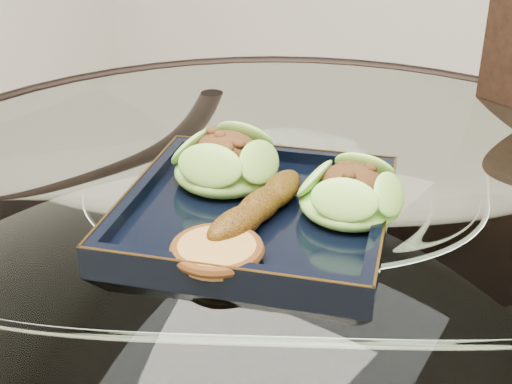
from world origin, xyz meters
The scene contains 6 objects.
dining_table centered at (0.00, 0.00, 0.60)m, with size 1.13×1.13×0.77m.
navy_plate centered at (0.00, -0.05, 0.77)m, with size 0.27×0.27×0.02m, color black.
lettuce_wrap_left centered at (-0.07, -0.02, 0.80)m, with size 0.11×0.11×0.04m, color #5C8E29.
lettuce_wrap_right centered at (0.08, -0.01, 0.80)m, with size 0.10×0.10×0.04m, color #65B033.
roasted_plantain centered at (0.01, -0.07, 0.80)m, with size 0.16×0.03×0.03m, color #603C0A.
crumb_patty centered at (0.01, -0.15, 0.79)m, with size 0.08×0.08×0.01m, color #A77837.
Camera 1 is at (0.32, -0.62, 1.14)m, focal length 50.00 mm.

